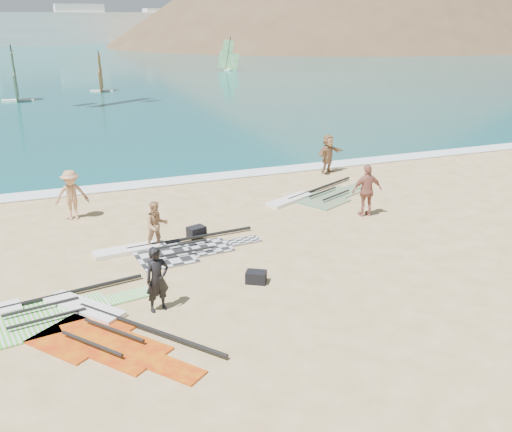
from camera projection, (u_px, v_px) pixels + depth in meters
name	position (u px, v px, depth m)	size (l,w,h in m)	color
ground	(288.00, 305.00, 14.52)	(300.00, 300.00, 0.00)	#E2BA84
sea	(45.00, 49.00, 130.18)	(300.00, 240.00, 0.06)	#0B4250
surf_line	(172.00, 182.00, 25.30)	(300.00, 1.20, 0.04)	white
headland_main	(369.00, 43.00, 158.23)	(143.00, 143.00, 45.00)	brown
headland_minor	(447.00, 40.00, 179.27)	(70.00, 70.00, 28.00)	brown
rig_grey	(166.00, 249.00, 17.85)	(5.31, 2.16, 0.20)	black
rig_green	(22.00, 314.00, 13.95)	(5.56, 2.59, 0.20)	#45CD25
rig_orange	(315.00, 197.00, 23.07)	(5.38, 3.54, 0.20)	orange
rig_red	(102.00, 327.00, 13.35)	(4.10, 5.17, 0.20)	red
gear_bag_near	(196.00, 232.00, 18.93)	(0.57, 0.41, 0.36)	black
gear_bag_far	(256.00, 277.00, 15.67)	(0.55, 0.39, 0.33)	black
person_wetsuit	(157.00, 279.00, 13.98)	(0.61, 0.40, 1.68)	black
beachgoer_left	(157.00, 225.00, 17.77)	(0.76, 0.59, 1.56)	#AD7E55
beachgoer_mid	(72.00, 195.00, 20.36)	(1.18, 0.68, 1.82)	tan
beachgoer_back	(367.00, 191.00, 20.70)	(1.13, 0.47, 1.93)	#A15C4E
beachgoer_right	(328.00, 154.00, 26.48)	(1.70, 0.54, 1.83)	#9E734F
windsurfer_left	(16.00, 85.00, 48.87)	(2.67, 3.21, 4.79)	white
windsurfer_centre	(101.00, 79.00, 55.27)	(2.27, 2.60, 3.98)	white
windsurfer_right	(228.00, 61.00, 77.18)	(2.62, 2.48, 4.49)	white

